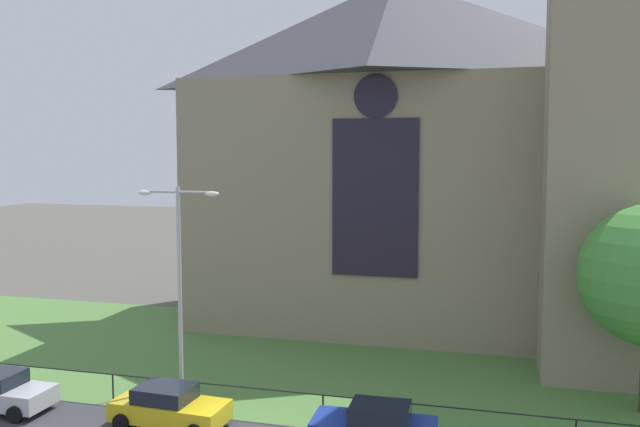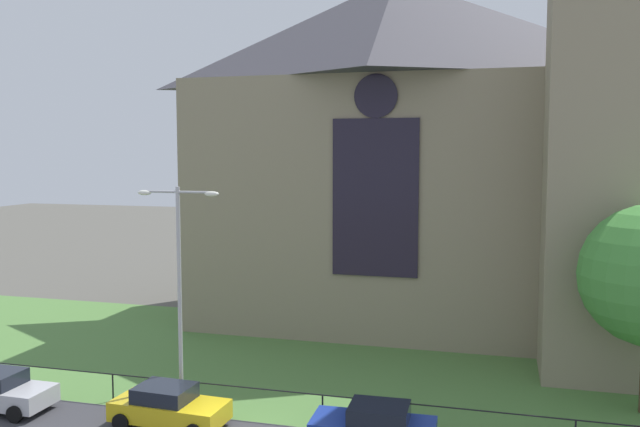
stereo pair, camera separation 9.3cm
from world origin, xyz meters
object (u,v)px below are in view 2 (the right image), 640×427
(parked_car_yellow, at_px, (169,406))
(parked_car_blue, at_px, (375,426))
(streetlamp_near, at_px, (179,270))
(church_building, at_px, (406,147))

(parked_car_yellow, xyz_separation_m, parked_car_blue, (7.60, 0.22, 0.00))
(parked_car_yellow, bearing_deg, streetlamp_near, 102.87)
(church_building, bearing_deg, parked_car_blue, -85.16)
(church_building, xyz_separation_m, parked_car_blue, (1.45, -17.10, -9.53))
(streetlamp_near, relative_size, parked_car_blue, 2.05)
(streetlamp_near, height_order, parked_car_blue, streetlamp_near)
(church_building, height_order, parked_car_blue, church_building)
(church_building, relative_size, parked_car_blue, 6.11)
(parked_car_blue, bearing_deg, church_building, -86.89)
(parked_car_yellow, distance_m, parked_car_blue, 7.61)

